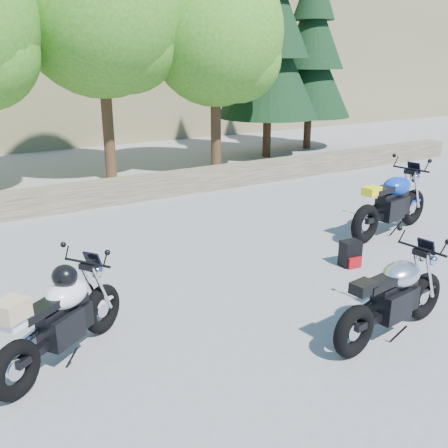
{
  "coord_description": "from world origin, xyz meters",
  "views": [
    {
      "loc": [
        -3.32,
        -4.77,
        2.97
      ],
      "look_at": [
        0.2,
        1.0,
        0.75
      ],
      "focal_mm": 40.0,
      "sensor_mm": 36.0,
      "label": 1
    }
  ],
  "objects_px": {
    "silver_bike": "(393,298)",
    "blue_bike": "(391,204)",
    "white_bike": "(61,317)",
    "backpack": "(350,254)"
  },
  "relations": [
    {
      "from": "blue_bike",
      "to": "white_bike",
      "type": "bearing_deg",
      "value": -179.96
    },
    {
      "from": "white_bike",
      "to": "backpack",
      "type": "relative_size",
      "value": 4.07
    },
    {
      "from": "white_bike",
      "to": "blue_bike",
      "type": "xyz_separation_m",
      "value": [
        6.05,
        1.03,
        0.04
      ]
    },
    {
      "from": "silver_bike",
      "to": "white_bike",
      "type": "bearing_deg",
      "value": 149.98
    },
    {
      "from": "silver_bike",
      "to": "white_bike",
      "type": "xyz_separation_m",
      "value": [
        -3.28,
        1.41,
        0.04
      ]
    },
    {
      "from": "white_bike",
      "to": "blue_bike",
      "type": "distance_m",
      "value": 6.14
    },
    {
      "from": "silver_bike",
      "to": "blue_bike",
      "type": "height_order",
      "value": "blue_bike"
    },
    {
      "from": "silver_bike",
      "to": "backpack",
      "type": "xyz_separation_m",
      "value": [
        1.08,
        1.71,
        -0.27
      ]
    },
    {
      "from": "silver_bike",
      "to": "blue_bike",
      "type": "relative_size",
      "value": 0.86
    },
    {
      "from": "blue_bike",
      "to": "backpack",
      "type": "xyz_separation_m",
      "value": [
        -1.69,
        -0.73,
        -0.35
      ]
    }
  ]
}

